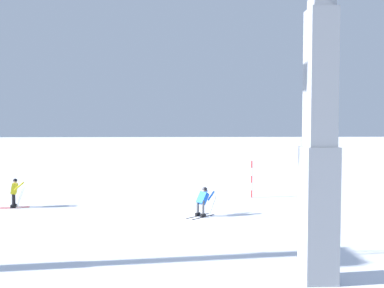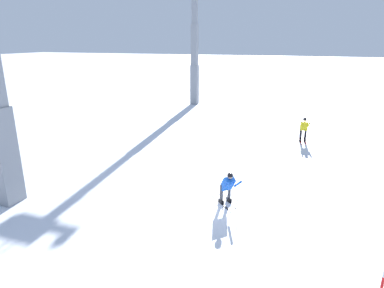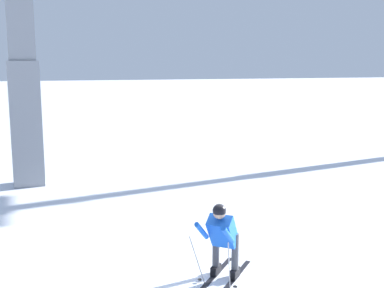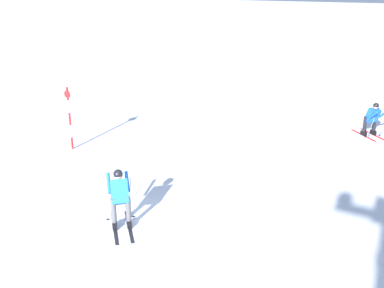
% 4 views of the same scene
% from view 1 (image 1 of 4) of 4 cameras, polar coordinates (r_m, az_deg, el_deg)
% --- Properties ---
extents(ground_plane, '(260.00, 260.00, 0.00)m').
position_cam_1_polar(ground_plane, '(19.67, -0.43, -10.54)').
color(ground_plane, white).
extents(skier_carving_main, '(1.56, 1.53, 1.56)m').
position_cam_1_polar(skier_carving_main, '(20.24, 1.51, -7.80)').
color(skier_carving_main, black).
rests_on(skier_carving_main, ground_plane).
extents(lift_tower_near, '(0.92, 2.91, 12.19)m').
position_cam_1_polar(lift_tower_near, '(12.13, 17.49, 4.97)').
color(lift_tower_near, gray).
rests_on(lift_tower_near, ground_plane).
extents(trail_marker_pole, '(0.07, 0.28, 2.29)m').
position_cam_1_polar(trail_marker_pole, '(25.50, 8.35, -4.70)').
color(trail_marker_pole, red).
rests_on(trail_marker_pole, ground_plane).
extents(skier_distant_uphill, '(1.63, 0.76, 1.62)m').
position_cam_1_polar(skier_distant_uphill, '(24.25, -23.57, -6.05)').
color(skier_distant_uphill, red).
rests_on(skier_distant_uphill, ground_plane).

